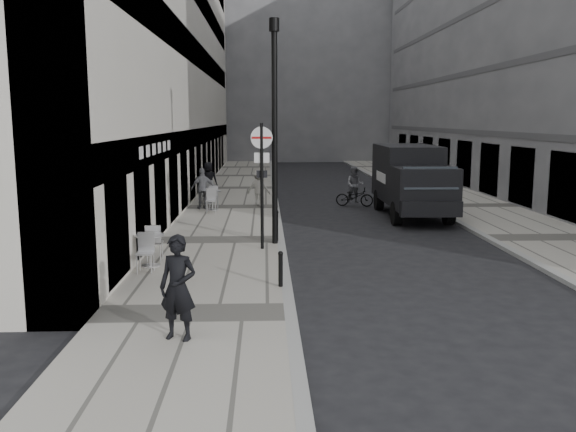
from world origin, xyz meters
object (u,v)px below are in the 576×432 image
Objects in this scene: walking_man at (178,288)px; panel_van at (411,177)px; lamppost at (275,121)px; cyclist at (355,191)px; sign_post at (262,169)px.

walking_man is 16.38m from panel_van.
lamppost is at bearing -133.28° from panel_van.
panel_van is (7.63, 14.48, 0.58)m from walking_man.
cyclist is (-1.90, 3.00, -0.92)m from panel_van.
walking_man is 9.16m from lamppost.
panel_van reaches higher than cyclist.
cyclist is (4.27, 9.79, -1.82)m from sign_post.
walking_man is at bearing -102.39° from lamppost.
sign_post is (1.47, 7.69, 1.48)m from walking_man.
cyclist is (5.73, 17.48, -0.34)m from walking_man.
cyclist is at bearing 89.93° from walking_man.
panel_van is at bearing 52.38° from sign_post.
sign_post is at bearing -131.60° from panel_van.
lamppost is 3.70× the size of cyclist.
cyclist is (3.87, 8.99, -3.24)m from lamppost.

